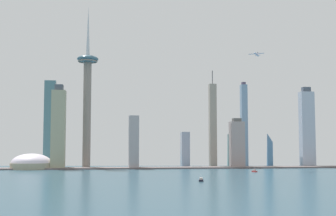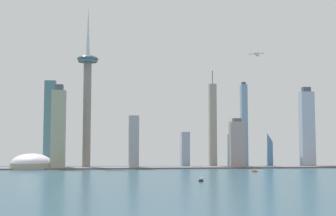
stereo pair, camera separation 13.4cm
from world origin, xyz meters
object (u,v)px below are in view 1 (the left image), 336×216
(skyscraper_9, at_px, (230,149))
(boat_4, at_px, (201,180))
(skyscraper_4, at_px, (50,124))
(airplane, at_px, (256,54))
(skyscraper_2, at_px, (213,125))
(boat_2, at_px, (255,171))
(stadium_dome, at_px, (31,164))
(skyscraper_10, at_px, (185,149))
(skyscraper_7, at_px, (58,128))
(skyscraper_6, at_px, (244,125))
(observation_tower, at_px, (87,89))
(skyscraper_8, at_px, (268,126))
(skyscraper_5, at_px, (237,144))
(skyscraper_1, at_px, (306,132))
(skyscraper_0, at_px, (307,128))
(skyscraper_3, at_px, (134,142))

(skyscraper_9, height_order, boat_4, skyscraper_9)
(skyscraper_4, xyz_separation_m, airplane, (385.41, -138.19, 123.65))
(skyscraper_2, distance_m, skyscraper_9, 93.05)
(skyscraper_9, relative_size, boat_2, 5.54)
(stadium_dome, xyz_separation_m, skyscraper_9, (401.34, 101.20, 25.94))
(skyscraper_2, relative_size, skyscraper_10, 2.77)
(skyscraper_7, bearing_deg, boat_2, -22.60)
(skyscraper_4, bearing_deg, skyscraper_2, -4.74)
(skyscraper_6, relative_size, boat_2, 12.58)
(observation_tower, xyz_separation_m, skyscraper_8, (387.28, 70.35, -66.23))
(skyscraper_5, xyz_separation_m, boat_2, (-14.33, -154.01, -45.08))
(skyscraper_1, xyz_separation_m, skyscraper_6, (-141.18, -12.89, 14.13))
(stadium_dome, relative_size, skyscraper_2, 0.39)
(skyscraper_8, relative_size, airplane, 6.18)
(skyscraper_5, xyz_separation_m, skyscraper_10, (-97.61, 40.06, -11.06))
(observation_tower, height_order, boat_2, observation_tower)
(skyscraper_0, bearing_deg, skyscraper_10, 174.20)
(skyscraper_9, height_order, airplane, airplane)
(skyscraper_4, bearing_deg, skyscraper_9, 5.06)
(skyscraper_1, height_order, airplane, airplane)
(skyscraper_5, height_order, skyscraper_6, skyscraper_6)
(skyscraper_3, xyz_separation_m, skyscraper_6, (232.93, 59.33, 36.65))
(skyscraper_6, xyz_separation_m, skyscraper_10, (-124.94, -1.29, -50.84))
(observation_tower, bearing_deg, skyscraper_8, 10.30)
(airplane, bearing_deg, skyscraper_6, -155.46)
(skyscraper_3, xyz_separation_m, boat_4, (63.85, -326.22, -48.05))
(skyscraper_0, xyz_separation_m, skyscraper_5, (-152.83, -14.61, -32.39))
(skyscraper_4, xyz_separation_m, skyscraper_8, (462.88, 25.68, -0.65))
(skyscraper_3, relative_size, skyscraper_4, 0.57)
(skyscraper_7, distance_m, boat_2, 366.15)
(skyscraper_8, xyz_separation_m, skyscraper_9, (-84.34, 7.86, -50.47))
(skyscraper_10, bearing_deg, skyscraper_2, -12.91)
(skyscraper_8, bearing_deg, airplane, -115.30)
(stadium_dome, distance_m, skyscraper_6, 430.72)
(stadium_dome, xyz_separation_m, skyscraper_10, (295.42, 53.14, 25.66))
(skyscraper_8, bearing_deg, stadium_dome, -169.12)
(stadium_dome, relative_size, airplane, 2.73)
(skyscraper_0, xyz_separation_m, boat_2, (-167.16, -168.62, -77.47))
(observation_tower, xyz_separation_m, skyscraper_5, (294.64, -9.92, -105.92))
(skyscraper_9, bearing_deg, observation_tower, -165.52)
(skyscraper_5, relative_size, skyscraper_10, 1.37)
(skyscraper_3, relative_size, skyscraper_9, 1.28)
(skyscraper_8, bearing_deg, skyscraper_0, -47.49)
(skyscraper_9, bearing_deg, boat_2, -95.34)
(stadium_dome, relative_size, skyscraper_9, 0.98)
(skyscraper_3, height_order, skyscraper_4, skyscraper_4)
(skyscraper_8, bearing_deg, skyscraper_6, -149.21)
(skyscraper_10, relative_size, boat_2, 5.08)
(stadium_dome, bearing_deg, skyscraper_5, 1.91)
(skyscraper_7, relative_size, boat_4, 11.82)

